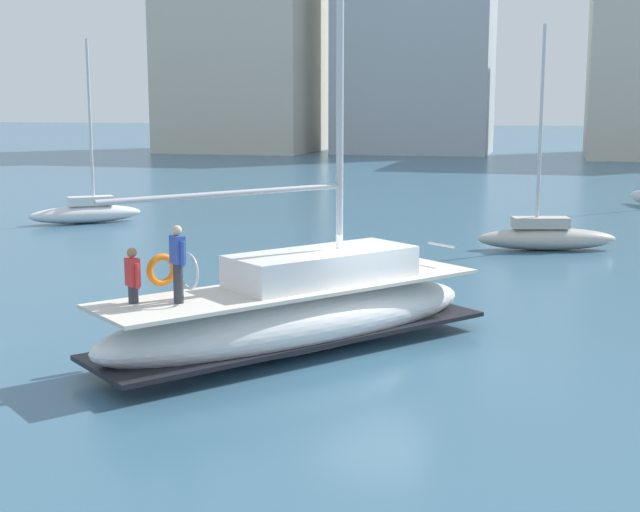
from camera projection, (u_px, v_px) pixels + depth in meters
The scene contains 5 objects.
ground_plane at pixel (374, 349), 19.84m from camera, with size 400.00×400.00×0.00m, color #38607A.
main_sailboat at pixel (299, 310), 19.61m from camera, with size 7.79×9.05×12.48m.
moored_sloop_near at pixel (546, 235), 33.09m from camera, with size 5.29×2.50×8.20m.
moored_sloop_far at pixel (86, 211), 40.49m from camera, with size 4.62×4.11×8.22m.
waterfront_buildings at pixel (523, 37), 92.50m from camera, with size 79.32×19.14×26.38m.
Camera 1 is at (3.84, -18.84, 5.43)m, focal length 49.96 mm.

